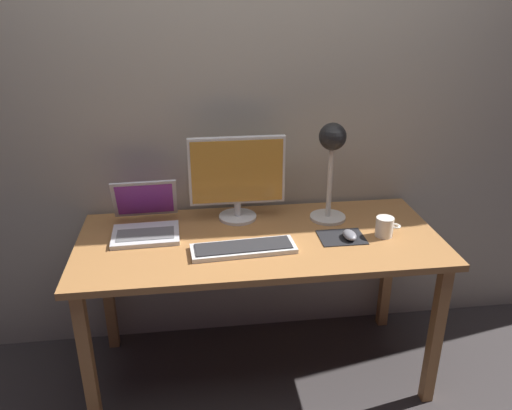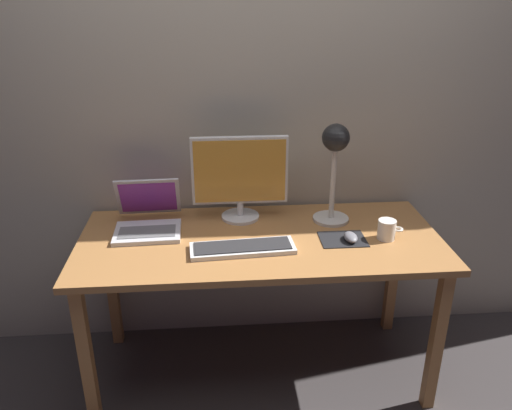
# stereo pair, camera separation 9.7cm
# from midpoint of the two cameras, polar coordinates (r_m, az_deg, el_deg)

# --- Properties ---
(ground_plane) EXTENTS (4.80, 4.80, 0.00)m
(ground_plane) POSITION_cam_midpoint_polar(r_m,az_deg,el_deg) (2.68, 1.51, -17.89)
(ground_plane) COLOR #383333
(ground_plane) RESTS_ON ground
(back_wall) EXTENTS (4.80, 0.06, 2.60)m
(back_wall) POSITION_cam_midpoint_polar(r_m,az_deg,el_deg) (2.46, 0.84, 12.38)
(back_wall) COLOR #B2A893
(back_wall) RESTS_ON ground
(desk) EXTENTS (1.60, 0.70, 0.74)m
(desk) POSITION_cam_midpoint_polar(r_m,az_deg,el_deg) (2.30, 1.68, -5.44)
(desk) COLOR #A8703D
(desk) RESTS_ON ground
(monitor) EXTENTS (0.45, 0.18, 0.40)m
(monitor) POSITION_cam_midpoint_polar(r_m,az_deg,el_deg) (2.37, -0.65, 3.34)
(monitor) COLOR silver
(monitor) RESTS_ON desk
(keyboard_main) EXTENTS (0.45, 0.17, 0.03)m
(keyboard_main) POSITION_cam_midpoint_polar(r_m,az_deg,el_deg) (2.15, -0.21, -4.83)
(keyboard_main) COLOR silver
(keyboard_main) RESTS_ON desk
(laptop) EXTENTS (0.30, 0.33, 0.22)m
(laptop) POSITION_cam_midpoint_polar(r_m,az_deg,el_deg) (2.37, -10.83, -1.13)
(laptop) COLOR silver
(laptop) RESTS_ON desk
(desk_lamp) EXTENTS (0.17, 0.17, 0.47)m
(desk_lamp) POSITION_cam_midpoint_polar(r_m,az_deg,el_deg) (2.34, 9.96, 5.48)
(desk_lamp) COLOR beige
(desk_lamp) RESTS_ON desk
(mousepad) EXTENTS (0.20, 0.16, 0.00)m
(mousepad) POSITION_cam_midpoint_polar(r_m,az_deg,el_deg) (2.29, 10.86, -3.78)
(mousepad) COLOR black
(mousepad) RESTS_ON desk
(mouse) EXTENTS (0.06, 0.10, 0.03)m
(mouse) POSITION_cam_midpoint_polar(r_m,az_deg,el_deg) (2.27, 11.73, -3.54)
(mouse) COLOR slate
(mouse) RESTS_ON mousepad
(coffee_mug) EXTENTS (0.11, 0.08, 0.09)m
(coffee_mug) POSITION_cam_midpoint_polar(r_m,az_deg,el_deg) (2.32, 15.58, -2.67)
(coffee_mug) COLOR white
(coffee_mug) RESTS_ON desk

